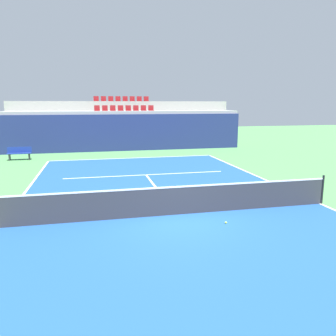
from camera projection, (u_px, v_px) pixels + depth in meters
name	position (u px, v px, depth m)	size (l,w,h in m)	color
ground_plane	(177.00, 215.00, 10.95)	(80.00, 80.00, 0.00)	#4C8C4C
court_surface	(177.00, 215.00, 10.95)	(11.00, 24.00, 0.01)	#1E4C99
baseline_far	(133.00, 158.00, 22.39)	(11.00, 0.10, 0.00)	white
sideline_right	(320.00, 204.00, 12.14)	(0.10, 24.00, 0.00)	white
service_line_far	(146.00, 175.00, 17.08)	(8.26, 0.10, 0.00)	white
centre_service_line	(158.00, 190.00, 14.01)	(0.10, 6.40, 0.00)	white
back_wall	(127.00, 133.00, 25.71)	(18.54, 0.30, 2.83)	navy
stands_tier_lower	(125.00, 130.00, 26.98)	(18.54, 2.40, 3.07)	#9E9E99
stands_tier_upper	(122.00, 123.00, 29.21)	(18.54, 2.40, 3.84)	#9E9E99
seating_row_lower	(125.00, 109.00, 26.76)	(4.82, 0.44, 0.44)	maroon
seating_row_upper	(122.00, 100.00, 28.91)	(4.82, 0.44, 0.44)	maroon
tennis_net	(177.00, 200.00, 10.86)	(11.08, 0.08, 1.07)	black
player_bench	(19.00, 152.00, 21.60)	(1.50, 0.40, 0.85)	navy
tennis_ball_0	(226.00, 223.00, 10.12)	(0.07, 0.07, 0.07)	#CCE033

